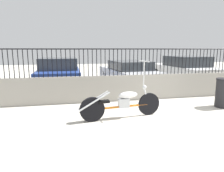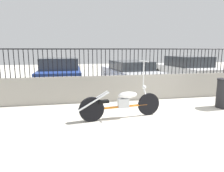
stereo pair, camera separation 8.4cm
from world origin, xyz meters
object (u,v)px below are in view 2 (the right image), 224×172
Objects in this scene: motorcycle_orange at (118,103)px; car_silver at (129,73)px; car_blue at (60,73)px; car_white at (186,70)px.

car_silver is (1.55, 4.42, 0.23)m from motorcycle_orange.
car_blue is 0.87× the size of car_white.
motorcycle_orange is at bearing 131.93° from car_white.
car_white is (4.80, 4.84, 0.30)m from motorcycle_orange.
motorcycle_orange is 0.57× the size of car_blue.
car_blue is at bearing 84.36° from car_silver.
car_blue is at bearing 104.53° from motorcycle_orange.
car_white is at bearing 38.60° from motorcycle_orange.
car_white reaches higher than car_blue.
car_white reaches higher than car_silver.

